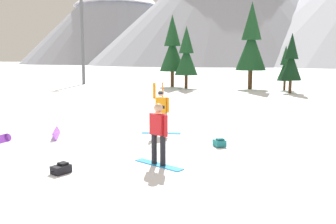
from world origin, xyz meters
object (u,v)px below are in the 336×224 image
backpack_black (61,169)px  trail_marker_pole (163,102)px  ski_lift_tower (82,34)px  pine_tree_tall (251,42)px  pine_tree_broad (285,66)px  pine_tree_short (291,61)px  snowboarder_midground (161,110)px  pine_tree_twin (172,48)px  pine_tree_leaning (186,55)px  backpack_teal (219,143)px  snowboarder_foreground (158,133)px  loose_snowboard_near_right (56,133)px

backpack_black → trail_marker_pole: trail_marker_pole is taller
trail_marker_pole → ski_lift_tower: ski_lift_tower is taller
pine_tree_tall → pine_tree_broad: 3.92m
pine_tree_broad → pine_tree_short: (0.32, -2.89, 0.50)m
snowboarder_midground → pine_tree_twin: bearing=103.4°
snowboarder_midground → pine_tree_leaning: 22.18m
backpack_black → pine_tree_tall: bearing=83.1°
pine_tree_leaning → backpack_black: bearing=-84.3°
trail_marker_pole → pine_tree_tall: bearing=81.3°
backpack_teal → pine_tree_broad: bearing=82.6°
pine_tree_broad → pine_tree_short: bearing=-83.7°
snowboarder_foreground → pine_tree_leaning: 26.42m
backpack_black → loose_snowboard_near_right: bearing=123.6°
snowboarder_foreground → pine_tree_twin: bearing=103.7°
loose_snowboard_near_right → pine_tree_twin: size_ratio=0.22×
pine_tree_broad → pine_tree_short: size_ratio=0.82×
snowboarder_midground → backpack_black: snowboarder_midground is taller
backpack_teal → loose_snowboard_near_right: bearing=-179.6°
loose_snowboard_near_right → pine_tree_short: pine_tree_short is taller
trail_marker_pole → pine_tree_leaning: (-3.04, 19.01, 2.39)m
ski_lift_tower → snowboarder_foreground: bearing=-58.6°
pine_tree_twin → pine_tree_short: (11.43, -4.53, -1.29)m
backpack_teal → pine_tree_tall: pine_tree_tall is taller
snowboarder_foreground → backpack_teal: (1.32, 2.57, -0.76)m
snowboarder_midground → ski_lift_tower: (-16.54, 24.86, 4.77)m
pine_tree_short → ski_lift_tower: 23.28m
loose_snowboard_near_right → snowboarder_midground: bearing=24.2°
loose_snowboard_near_right → pine_tree_short: bearing=65.6°
loose_snowboard_near_right → pine_tree_leaning: bearing=90.5°
pine_tree_tall → backpack_black: bearing=-96.9°
ski_lift_tower → backpack_teal: bearing=-54.3°
pine_tree_broad → pine_tree_short: 2.96m
trail_marker_pole → pine_tree_broad: bearing=72.1°
pine_tree_broad → snowboarder_midground: bearing=-104.0°
snowboarder_midground → ski_lift_tower: bearing=123.6°
loose_snowboard_near_right → backpack_teal: 6.01m
ski_lift_tower → trail_marker_pole: bearing=-54.4°
backpack_teal → pine_tree_short: (3.36, 20.58, 2.61)m
snowboarder_midground → pine_tree_broad: bearing=76.0°
pine_tree_tall → trail_marker_pole: bearing=-98.7°
snowboarder_midground → loose_snowboard_near_right: snowboarder_midground is taller
snowboarder_midground → pine_tree_tall: pine_tree_tall is taller
backpack_teal → pine_tree_leaning: bearing=104.9°
snowboarder_foreground → pine_tree_broad: bearing=80.5°
pine_tree_leaning → ski_lift_tower: (-12.79, 3.13, 2.39)m
backpack_black → trail_marker_pole: 8.20m
pine_tree_leaning → pine_tree_short: size_ratio=1.20×
trail_marker_pole → ski_lift_tower: (-15.82, 22.14, 4.79)m
pine_tree_short → ski_lift_tower: (-22.34, 5.84, 2.95)m
pine_tree_short → ski_lift_tower: bearing=165.4°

